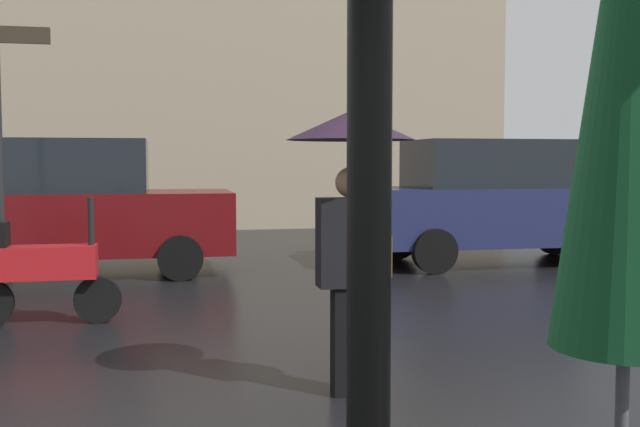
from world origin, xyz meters
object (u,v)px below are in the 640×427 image
at_px(folded_patio_umbrella_near, 631,92).
at_px(parked_scooter, 38,268).
at_px(pedestrian_with_umbrella, 351,182).
at_px(parked_car_left, 497,201).
at_px(parked_car_right, 73,207).

height_order(folded_patio_umbrella_near, parked_scooter, folded_patio_umbrella_near).
relative_size(pedestrian_with_umbrella, parked_car_left, 0.44).
bearing_deg(folded_patio_umbrella_near, parked_car_right, 104.86).
height_order(parked_car_left, parked_car_right, parked_car_left).
relative_size(folded_patio_umbrella_near, parked_car_left, 0.61).
xyz_separation_m(folded_patio_umbrella_near, pedestrian_with_umbrella, (0.03, 3.09, -0.32)).
relative_size(folded_patio_umbrella_near, parked_car_right, 0.62).
bearing_deg(folded_patio_umbrella_near, pedestrian_with_umbrella, 89.48).
distance_m(parked_scooter, parked_car_right, 3.41).
xyz_separation_m(pedestrian_with_umbrella, parked_scooter, (-2.42, 2.72, -0.89)).
bearing_deg(parked_car_left, pedestrian_with_umbrella, 42.27).
bearing_deg(parked_car_right, folded_patio_umbrella_near, -68.95).
height_order(pedestrian_with_umbrella, parked_scooter, pedestrian_with_umbrella).
relative_size(parked_car_left, parked_car_right, 1.01).
bearing_deg(folded_patio_umbrella_near, parked_scooter, 112.42).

